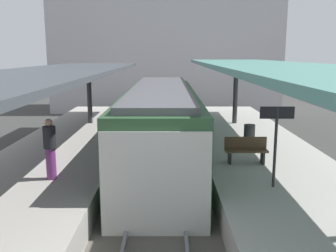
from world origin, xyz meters
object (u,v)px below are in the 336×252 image
Objects in this scene: platform_sign at (275,128)px; litter_bin at (248,134)px; platform_bench at (245,149)px; passenger_near_bench at (49,148)px; commuter_train at (160,126)px.

litter_bin is (0.39, 4.92, -1.22)m from platform_sign.
platform_bench is 6.20m from passenger_near_bench.
commuter_train is at bearing 176.92° from litter_bin.
platform_bench is 0.63× the size of platform_sign.
commuter_train is 3.57m from litter_bin.
platform_bench is 2.59m from platform_sign.
platform_sign is 1.25× the size of passenger_near_bench.
litter_bin is 7.90m from passenger_near_bench.
platform_sign reaches higher than litter_bin.
commuter_train reaches higher than litter_bin.
commuter_train is 9.13× the size of platform_bench.
passenger_near_bench is (-5.96, -1.64, 0.46)m from platform_bench.
platform_bench is at bearing 15.34° from passenger_near_bench.
commuter_train is 5.41m from passenger_near_bench.
platform_sign reaches higher than passenger_near_bench.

